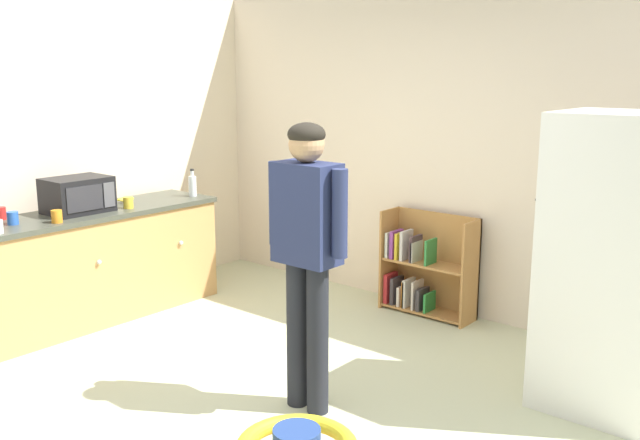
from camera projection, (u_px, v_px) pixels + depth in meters
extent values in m
plane|color=beige|center=(262.00, 410.00, 4.23)|extent=(12.00, 12.00, 0.00)
cube|color=#EFDDC6|center=(461.00, 153.00, 5.70)|extent=(5.20, 0.06, 2.70)
cube|color=#F4E1C3|center=(111.00, 146.00, 6.21)|extent=(0.06, 2.99, 2.70)
cube|color=tan|center=(78.00, 271.00, 5.63)|extent=(0.60, 2.40, 0.86)
cube|color=#44473B|center=(74.00, 216.00, 5.54)|extent=(0.64, 2.44, 0.04)
sphere|color=silver|center=(99.00, 262.00, 5.41)|extent=(0.04, 0.04, 0.04)
sphere|color=silver|center=(181.00, 243.00, 6.01)|extent=(0.04, 0.04, 0.04)
cube|color=white|center=(612.00, 264.00, 4.13)|extent=(0.70, 0.68, 1.78)
cylinder|color=silver|center=(542.00, 245.00, 4.22)|extent=(0.02, 0.02, 0.50)
cube|color=#333333|center=(558.00, 192.00, 4.27)|extent=(0.01, 0.67, 0.01)
cube|color=#B78045|center=(389.00, 257.00, 6.06)|extent=(0.02, 0.28, 0.85)
cube|color=#B78045|center=(470.00, 274.00, 5.57)|extent=(0.02, 0.28, 0.85)
cube|color=#B27D41|center=(436.00, 262.00, 5.91)|extent=(0.80, 0.02, 0.85)
cube|color=#B78045|center=(427.00, 310.00, 5.90)|extent=(0.76, 0.24, 0.02)
cube|color=#B78045|center=(428.00, 264.00, 5.81)|extent=(0.76, 0.24, 0.02)
cube|color=#B7282C|center=(391.00, 287.00, 6.07)|extent=(0.03, 0.17, 0.25)
cube|color=silver|center=(391.00, 244.00, 5.99)|extent=(0.03, 0.17, 0.22)
cube|color=#3A3439|center=(397.00, 290.00, 6.03)|extent=(0.03, 0.17, 0.23)
cube|color=#873C93|center=(396.00, 244.00, 5.95)|extent=(0.03, 0.17, 0.24)
cube|color=beige|center=(403.00, 295.00, 6.00)|extent=(0.03, 0.17, 0.17)
cube|color=gold|center=(401.00, 245.00, 5.92)|extent=(0.02, 0.17, 0.22)
cube|color=orange|center=(407.00, 293.00, 5.96)|extent=(0.02, 0.17, 0.22)
cube|color=silver|center=(406.00, 245.00, 5.89)|extent=(0.03, 0.17, 0.25)
cube|color=beige|center=(409.00, 292.00, 5.95)|extent=(0.03, 0.17, 0.24)
cube|color=#4A383E|center=(416.00, 249.00, 5.83)|extent=(0.02, 0.17, 0.22)
cube|color=beige|center=(417.00, 294.00, 5.90)|extent=(0.02, 0.17, 0.24)
cube|color=beige|center=(416.00, 251.00, 5.83)|extent=(0.02, 0.17, 0.17)
cube|color=#3C393B|center=(422.00, 299.00, 5.87)|extent=(0.03, 0.17, 0.19)
cube|color=#318742|center=(431.00, 252.00, 5.74)|extent=(0.02, 0.17, 0.21)
cube|color=#2C8D3F|center=(429.00, 302.00, 5.83)|extent=(0.02, 0.17, 0.16)
cylinder|color=black|center=(297.00, 333.00, 4.23)|extent=(0.13, 0.13, 0.91)
cylinder|color=black|center=(318.00, 340.00, 4.13)|extent=(0.13, 0.13, 0.91)
cube|color=navy|center=(307.00, 213.00, 4.02)|extent=(0.38, 0.22, 0.59)
cylinder|color=navy|center=(276.00, 203.00, 4.16)|extent=(0.09, 0.09, 0.50)
cylinder|color=navy|center=(340.00, 214.00, 3.86)|extent=(0.09, 0.09, 0.50)
sphere|color=tan|center=(307.00, 144.00, 3.94)|extent=(0.21, 0.21, 0.21)
ellipsoid|color=black|center=(307.00, 134.00, 3.92)|extent=(0.22, 0.22, 0.13)
cylinder|color=navy|center=(297.00, 439.00, 3.38)|extent=(0.23, 0.23, 0.10)
cube|color=black|center=(77.00, 195.00, 5.55)|extent=(0.36, 0.48, 0.28)
cube|color=#2D2D33|center=(85.00, 198.00, 5.40)|extent=(0.01, 0.31, 0.20)
cube|color=#515156|center=(109.00, 195.00, 5.56)|extent=(0.01, 0.10, 0.20)
ellipsoid|color=yellow|center=(125.00, 199.00, 5.99)|extent=(0.09, 0.16, 0.04)
ellipsoid|color=yellow|center=(127.00, 199.00, 5.98)|extent=(0.04, 0.15, 0.04)
ellipsoid|color=yellow|center=(127.00, 200.00, 5.97)|extent=(0.09, 0.16, 0.04)
cylinder|color=silver|center=(193.00, 186.00, 6.27)|extent=(0.07, 0.07, 0.18)
cylinder|color=silver|center=(192.00, 174.00, 6.24)|extent=(0.03, 0.03, 0.05)
cylinder|color=black|center=(192.00, 170.00, 6.24)|extent=(0.04, 0.04, 0.02)
cylinder|color=orange|center=(57.00, 216.00, 5.19)|extent=(0.08, 0.08, 0.09)
cylinder|color=yellow|center=(128.00, 203.00, 5.73)|extent=(0.08, 0.08, 0.09)
cylinder|color=blue|center=(13.00, 218.00, 5.13)|extent=(0.08, 0.08, 0.09)
cylinder|color=red|center=(1.00, 213.00, 5.30)|extent=(0.08, 0.08, 0.09)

